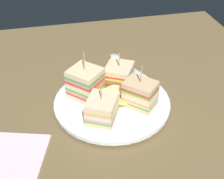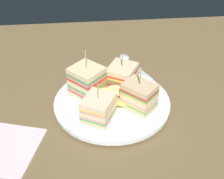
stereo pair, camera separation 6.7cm
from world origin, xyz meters
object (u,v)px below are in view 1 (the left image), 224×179
object	(u,v)px
plate	(112,103)
spoon	(119,60)
sandwich_wedge_3	(119,76)
sandwich_wedge_0	(86,83)
sandwich_wedge_2	(140,94)
sandwich_wedge_1	(102,109)
napkin	(9,158)
chip_pile	(115,97)

from	to	relation	value
plate	spoon	size ratio (longest dim) A/B	1.92
sandwich_wedge_3	spoon	bearing A→B (deg)	-165.12
sandwich_wedge_0	sandwich_wedge_3	distance (cm)	8.26
sandwich_wedge_2	spoon	xyz separation A→B (cm)	(-21.07, 0.89, -4.15)
plate	sandwich_wedge_1	bearing A→B (deg)	-32.18
sandwich_wedge_1	napkin	distance (cm)	19.53
sandwich_wedge_0	sandwich_wedge_1	size ratio (longest dim) A/B	1.33
sandwich_wedge_2	napkin	distance (cm)	28.29
sandwich_wedge_2	napkin	world-z (taller)	sandwich_wedge_2
plate	chip_pile	bearing A→B (deg)	37.16
sandwich_wedge_0	spoon	bearing A→B (deg)	98.32
sandwich_wedge_0	sandwich_wedge_3	size ratio (longest dim) A/B	1.29
spoon	napkin	distance (cm)	40.02
chip_pile	sandwich_wedge_2	bearing A→B (deg)	66.00
sandwich_wedge_1	plate	bearing A→B (deg)	-4.83
chip_pile	napkin	bearing A→B (deg)	-65.72
sandwich_wedge_1	sandwich_wedge_3	size ratio (longest dim) A/B	0.97
sandwich_wedge_0	sandwich_wedge_2	size ratio (longest dim) A/B	1.11
sandwich_wedge_1	chip_pile	size ratio (longest dim) A/B	0.95
sandwich_wedge_0	spoon	distance (cm)	19.54
sandwich_wedge_3	spoon	world-z (taller)	sandwich_wedge_3
chip_pile	napkin	distance (cm)	24.30
spoon	napkin	bearing A→B (deg)	109.97
sandwich_wedge_1	sandwich_wedge_2	xyz separation A→B (cm)	(-2.31, 8.49, 0.55)
sandwich_wedge_1	sandwich_wedge_2	world-z (taller)	sandwich_wedge_2
plate	spoon	bearing A→B (deg)	161.32
plate	sandwich_wedge_3	world-z (taller)	sandwich_wedge_3
plate	sandwich_wedge_2	distance (cm)	6.96
sandwich_wedge_2	chip_pile	xyz separation A→B (cm)	(-2.17, -4.87, -1.46)
chip_pile	spoon	distance (cm)	19.95
sandwich_wedge_1	sandwich_wedge_0	bearing A→B (deg)	40.86
sandwich_wedge_3	sandwich_wedge_0	bearing A→B (deg)	-44.91
sandwich_wedge_0	sandwich_wedge_2	world-z (taller)	sandwich_wedge_0
sandwich_wedge_1	spoon	bearing A→B (deg)	5.49
sandwich_wedge_2	chip_pile	size ratio (longest dim) A/B	1.14
sandwich_wedge_1	sandwich_wedge_3	xyz separation A→B (cm)	(-10.33, 5.97, 0.22)
sandwich_wedge_3	napkin	xyz separation A→B (cm)	(15.79, -24.35, -3.96)
sandwich_wedge_2	napkin	size ratio (longest dim) A/B	0.77
napkin	sandwich_wedge_3	bearing A→B (deg)	122.95
plate	napkin	world-z (taller)	plate
sandwich_wedge_3	chip_pile	size ratio (longest dim) A/B	0.98
sandwich_wedge_0	chip_pile	distance (cm)	6.92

